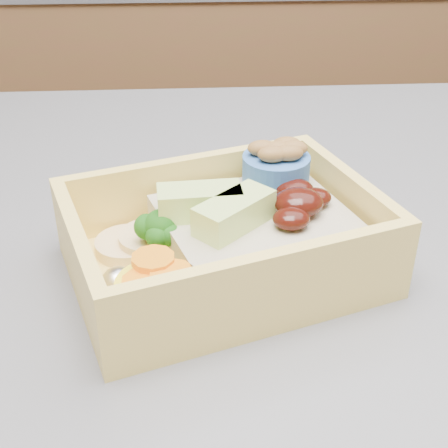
{
  "coord_description": "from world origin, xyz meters",
  "views": [
    {
      "loc": [
        -0.13,
        -0.39,
        1.16
      ],
      "look_at": [
        -0.11,
        -0.05,
        0.96
      ],
      "focal_mm": 50.0,
      "sensor_mm": 36.0,
      "label": 1
    }
  ],
  "objects": [
    {
      "name": "bento_box",
      "position": [
        -0.1,
        -0.05,
        0.95
      ],
      "size": [
        0.23,
        0.2,
        0.07
      ],
      "rotation": [
        0.0,
        0.0,
        0.33
      ],
      "color": "#FFDB69",
      "rests_on": "island"
    }
  ]
}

